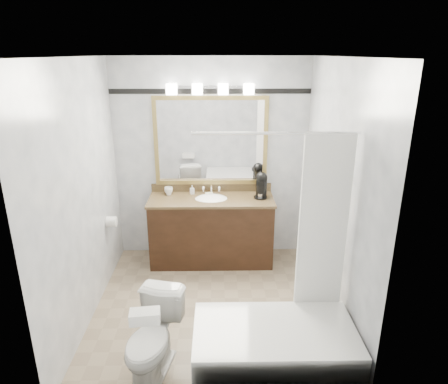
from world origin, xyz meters
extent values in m
cube|color=gray|center=(0.00, 0.00, -0.01)|extent=(2.40, 2.60, 0.01)
cube|color=white|center=(0.00, 0.00, 2.50)|extent=(2.40, 2.60, 0.01)
cube|color=silver|center=(0.00, 1.30, 1.25)|extent=(2.40, 0.01, 2.50)
cube|color=silver|center=(0.00, -1.30, 1.25)|extent=(2.40, 0.01, 2.50)
cube|color=silver|center=(-1.20, 0.00, 1.25)|extent=(0.01, 2.60, 2.50)
cube|color=silver|center=(1.20, 0.00, 1.25)|extent=(0.01, 2.60, 2.50)
cube|color=black|center=(0.00, 1.01, 0.41)|extent=(1.50, 0.55, 0.82)
cube|color=olive|center=(0.00, 1.01, 0.83)|extent=(1.53, 0.58, 0.03)
cube|color=olive|center=(0.00, 1.29, 0.90)|extent=(1.53, 0.03, 0.10)
ellipsoid|color=white|center=(0.00, 1.01, 0.82)|extent=(0.44, 0.34, 0.14)
cube|color=#A68D4B|center=(0.00, 1.28, 2.02)|extent=(1.40, 0.04, 0.05)
cube|color=#A68D4B|center=(0.00, 1.28, 0.97)|extent=(1.40, 0.04, 0.05)
cube|color=#A68D4B|center=(-0.68, 1.28, 1.50)|extent=(0.05, 0.04, 1.00)
cube|color=#A68D4B|center=(0.68, 1.28, 1.50)|extent=(0.05, 0.04, 1.00)
cube|color=white|center=(0.00, 1.29, 1.50)|extent=(1.30, 0.01, 1.00)
cube|color=silver|center=(0.00, 1.27, 2.15)|extent=(0.90, 0.05, 0.03)
cube|color=white|center=(-0.45, 1.22, 2.13)|extent=(0.12, 0.12, 0.12)
cube|color=white|center=(-0.15, 1.22, 2.13)|extent=(0.12, 0.12, 0.12)
cube|color=white|center=(0.15, 1.22, 2.13)|extent=(0.12, 0.12, 0.12)
cube|color=white|center=(0.45, 1.22, 2.13)|extent=(0.12, 0.12, 0.12)
cube|color=black|center=(0.00, 1.29, 2.10)|extent=(2.40, 0.01, 0.06)
cube|color=white|center=(0.53, -0.92, 0.23)|extent=(1.30, 0.72, 0.45)
cylinder|color=silver|center=(0.53, -0.54, 1.95)|extent=(1.30, 0.02, 0.02)
cube|color=white|center=(0.95, -0.55, 1.18)|extent=(0.40, 0.04, 1.55)
cylinder|color=white|center=(-1.14, 0.66, 0.70)|extent=(0.11, 0.12, 0.12)
imported|color=white|center=(-0.46, -0.90, 0.34)|extent=(0.52, 0.74, 0.68)
cube|color=white|center=(-0.46, -1.12, 0.72)|extent=(0.23, 0.14, 0.09)
cylinder|color=black|center=(0.60, 1.02, 0.86)|extent=(0.16, 0.16, 0.02)
cylinder|color=black|center=(0.62, 1.07, 0.98)|extent=(0.14, 0.14, 0.24)
sphere|color=black|center=(0.62, 1.07, 1.09)|extent=(0.14, 0.14, 0.14)
cube|color=black|center=(0.60, 1.00, 1.05)|extent=(0.11, 0.11, 0.05)
cylinder|color=silver|center=(0.60, 1.00, 0.89)|extent=(0.05, 0.05, 0.05)
imported|color=white|center=(-0.54, 1.21, 0.89)|extent=(0.13, 0.13, 0.08)
imported|color=white|center=(-0.53, 1.15, 0.89)|extent=(0.11, 0.11, 0.08)
imported|color=white|center=(-0.24, 1.18, 0.90)|extent=(0.06, 0.06, 0.11)
cube|color=beige|center=(-0.03, 1.13, 0.86)|extent=(0.10, 0.07, 0.03)
camera|label=1|loc=(0.08, -3.56, 2.53)|focal=32.00mm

